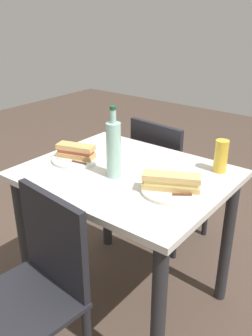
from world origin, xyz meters
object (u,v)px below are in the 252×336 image
Objects in this scene: chair_near at (164,175)px; beer_glass at (221,156)px; dining_table at (126,198)px; baguette_sandwich_near at (171,182)px; chair_far at (36,287)px; plate_near at (171,190)px; water_bottle at (114,149)px; knife_far at (73,161)px; plate_far at (76,159)px; knife_near at (172,195)px; baguette_sandwich_far at (76,151)px.

chair_near is 0.68m from beer_glass.
dining_table is 0.34m from baguette_sandwich_near.
plate_near is (-0.27, -0.54, 0.29)m from chair_far.
chair_near is at bearing -56.46° from baguette_sandwich_near.
water_bottle reaches higher than chair_far.
baguette_sandwich_near is (0.00, -0.00, 0.04)m from plate_near.
water_bottle reaches higher than plate_near.
knife_far is (0.12, 0.68, 0.30)m from chair_near.
knife_far is 1.15× the size of beer_glass.
knife_far is 0.28m from water_bottle.
plate_far is 1.40× the size of knife_far.
knife_near reaches higher than plate_far.
plate_far is at bearing -0.31° from plate_near.
knife_near is 0.60m from plate_far.
knife_near is (-0.03, 0.04, -0.03)m from baguette_sandwich_near.
beer_glass is (-0.36, -0.35, -0.06)m from water_bottle.
beer_glass reaches higher than baguette_sandwich_far.
chair_near is 0.79m from water_bottle.
plate_near is 1.40× the size of knife_far.
chair_near is at bearing -31.83° from beer_glass.
knife_near is (-0.03, 0.04, 0.01)m from plate_near.
beer_glass is (-0.61, -0.37, 0.06)m from knife_far.
plate_far is 0.30m from water_bottle.
chair_far is 2.62× the size of water_bottle.
chair_near is 5.73× the size of knife_near.
dining_table is at bearing 103.70° from chair_near.
dining_table is 3.84× the size of baguette_sandwich_near.
dining_table is 0.60m from chair_far.
plate_near is 0.76× the size of water_bottle.
plate_far is at bearing 8.20° from dining_table.
water_bottle is at bearing 5.15° from plate_near.
baguette_sandwich_far is (0.15, 0.63, 0.33)m from chair_near.
baguette_sandwich_far is 0.71m from beer_glass.
chair_far is 3.47× the size of plate_near.
dining_table is at bearing -171.80° from baguette_sandwich_far.
dining_table is at bearing -89.15° from chair_far.
chair_far is at bearing 118.85° from baguette_sandwich_far.
chair_far is at bearing 63.75° from baguette_sandwich_near.
beer_glass is at bearing -153.21° from plate_far.
chair_far is at bearing 118.96° from knife_far.
chair_near is 0.72m from baguette_sandwich_far.
knife_near reaches higher than plate_near.
beer_glass is (-0.07, -0.32, 0.03)m from baguette_sandwich_near.
baguette_sandwich_near reaches higher than knife_far.
baguette_sandwich_far is 0.29m from water_bottle.
baguette_sandwich_far is at bearing -62.27° from knife_far.
baguette_sandwich_near is 0.75× the size of water_bottle.
chair_far is at bearing 58.78° from knife_near.
plate_near is 1.00× the size of plate_far.
knife_far is at bearing 79.93° from chair_near.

